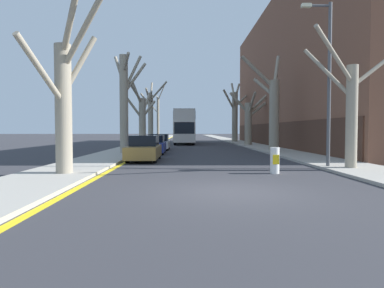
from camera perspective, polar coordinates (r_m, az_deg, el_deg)
ground_plane at (r=9.98m, az=6.55°, el=-7.91°), size 300.00×300.00×0.00m
sidewalk_left at (r=59.96m, az=-5.95°, el=0.69°), size 3.08×120.00×0.12m
sidewalk_right at (r=60.24m, az=6.15°, el=0.70°), size 3.08×120.00×0.12m
building_facade_right at (r=40.26m, az=19.86°, el=10.83°), size 10.08×40.48×15.66m
kerb_line_stripe at (r=59.85m, az=-4.31°, el=0.64°), size 0.24×120.00×0.01m
street_tree_left_0 at (r=13.94m, az=-20.47°, el=7.60°), size 2.79×2.97×6.56m
street_tree_left_1 at (r=25.55m, az=-11.16°, el=7.38°), size 2.45×3.83×7.30m
street_tree_left_2 at (r=35.94m, az=-8.39°, el=4.53°), size 3.47×5.69×6.58m
street_tree_left_3 at (r=46.70m, az=-6.88°, el=4.98°), size 3.83×3.80×8.40m
street_tree_left_4 at (r=58.42m, az=-5.71°, el=4.60°), size 3.34×3.32×9.33m
street_tree_right_0 at (r=16.54m, az=24.78°, el=5.40°), size 4.10×3.18×5.82m
street_tree_right_1 at (r=28.20m, az=13.32°, el=5.57°), size 3.55×2.07×7.91m
street_tree_right_2 at (r=39.56m, az=9.42°, el=4.17°), size 4.77×2.40×6.22m
street_tree_right_3 at (r=50.52m, az=7.14°, el=5.14°), size 3.97×3.58×8.89m
double_decker_bus at (r=44.32m, az=-1.28°, el=3.14°), size 2.57×11.66×4.22m
parked_car_0 at (r=20.04m, az=-7.96°, el=-0.79°), size 1.71×4.45×1.46m
parked_car_1 at (r=25.59m, az=-6.48°, el=-0.16°), size 1.72×3.93×1.40m
parked_car_2 at (r=30.71m, az=-5.59°, el=0.27°), size 1.89×3.93×1.42m
lamp_post at (r=17.03m, az=21.59°, el=10.47°), size 1.40×0.20×7.55m
traffic_bollard at (r=14.32m, az=13.63°, el=-2.68°), size 0.37×0.38×1.07m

